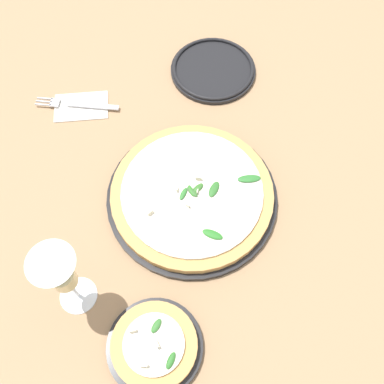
{
  "coord_description": "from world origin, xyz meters",
  "views": [
    {
      "loc": [
        -0.05,
        0.42,
        0.83
      ],
      "look_at": [
        -0.02,
        0.01,
        0.03
      ],
      "focal_mm": 42.0,
      "sensor_mm": 36.0,
      "label": 1
    }
  ],
  "objects_px": {
    "fork": "(78,105)",
    "side_plate_white": "(213,69)",
    "wine_glass": "(60,274)",
    "pizza_personal_side": "(155,346)",
    "pizza_arugula_main": "(192,195)"
  },
  "relations": [
    {
      "from": "fork",
      "to": "side_plate_white",
      "type": "relative_size",
      "value": 0.95
    },
    {
      "from": "fork",
      "to": "side_plate_white",
      "type": "distance_m",
      "value": 0.33
    },
    {
      "from": "wine_glass",
      "to": "fork",
      "type": "xyz_separation_m",
      "value": [
        0.09,
        -0.44,
        -0.13
      ]
    },
    {
      "from": "pizza_personal_side",
      "to": "wine_glass",
      "type": "xyz_separation_m",
      "value": [
        0.15,
        -0.08,
        0.12
      ]
    },
    {
      "from": "pizza_arugula_main",
      "to": "fork",
      "type": "relative_size",
      "value": 1.81
    },
    {
      "from": "pizza_arugula_main",
      "to": "wine_glass",
      "type": "distance_m",
      "value": 0.32
    },
    {
      "from": "wine_glass",
      "to": "fork",
      "type": "distance_m",
      "value": 0.46
    },
    {
      "from": "pizza_personal_side",
      "to": "wine_glass",
      "type": "height_order",
      "value": "wine_glass"
    },
    {
      "from": "wine_glass",
      "to": "fork",
      "type": "height_order",
      "value": "wine_glass"
    },
    {
      "from": "pizza_personal_side",
      "to": "fork",
      "type": "relative_size",
      "value": 0.88
    },
    {
      "from": "pizza_personal_side",
      "to": "side_plate_white",
      "type": "height_order",
      "value": "pizza_personal_side"
    },
    {
      "from": "pizza_arugula_main",
      "to": "fork",
      "type": "xyz_separation_m",
      "value": [
        0.28,
        -0.22,
        -0.01
      ]
    },
    {
      "from": "fork",
      "to": "pizza_personal_side",
      "type": "bearing_deg",
      "value": 116.39
    },
    {
      "from": "pizza_personal_side",
      "to": "side_plate_white",
      "type": "relative_size",
      "value": 0.83
    },
    {
      "from": "wine_glass",
      "to": "fork",
      "type": "relative_size",
      "value": 0.98
    }
  ]
}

